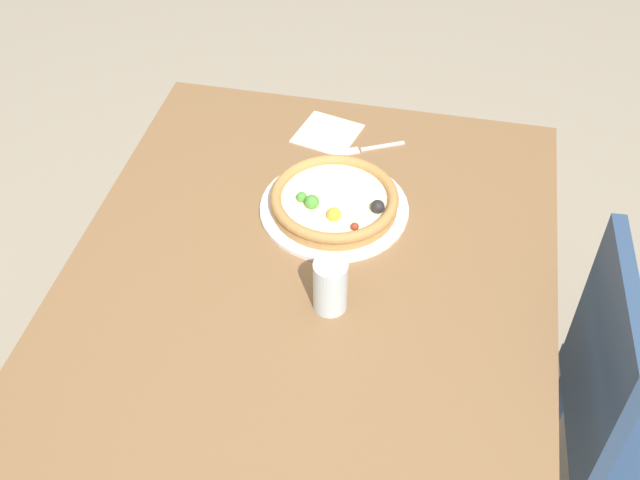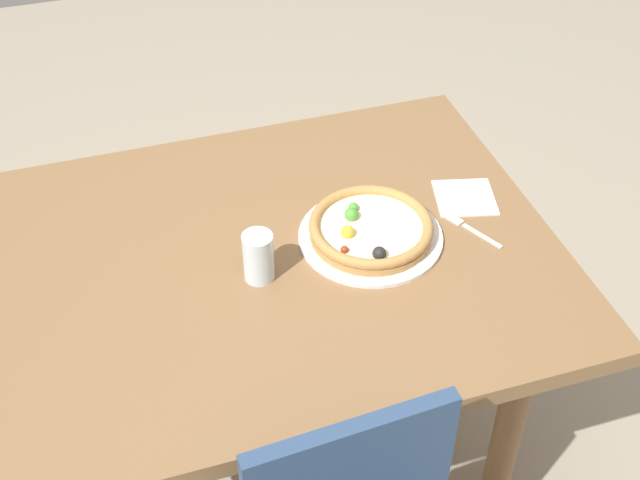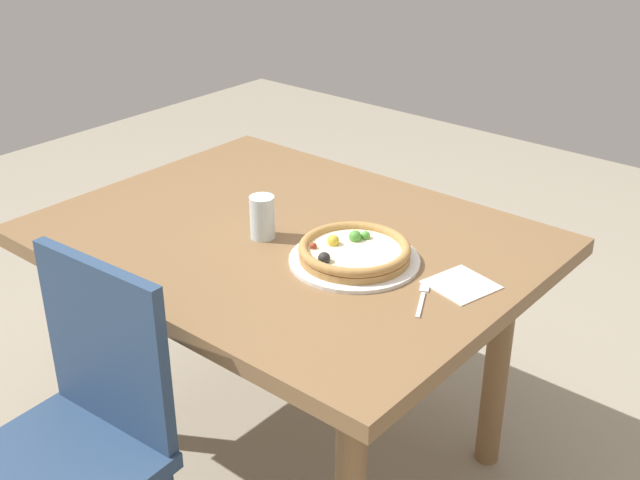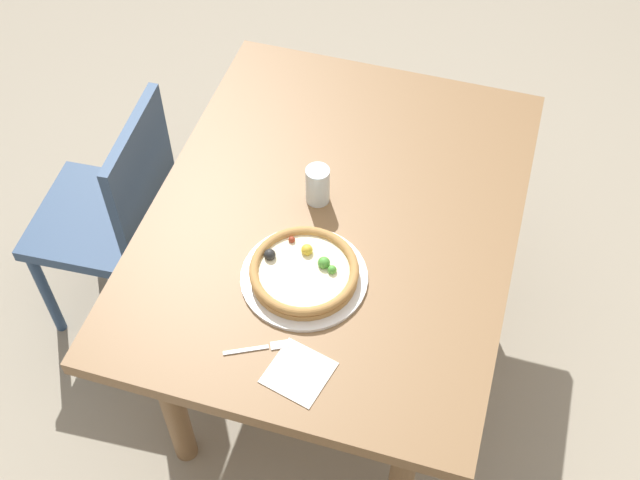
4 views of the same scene
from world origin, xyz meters
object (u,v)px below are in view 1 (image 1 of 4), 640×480
object	(u,v)px
chair_near	(638,419)
fork	(366,149)
plate	(334,208)
pizza	(334,200)
dining_table	(305,317)
drinking_glass	(330,286)
napkin	(328,134)

from	to	relation	value
chair_near	fork	distance (m)	0.85
fork	plate	bearing A→B (deg)	55.06
chair_near	pizza	distance (m)	0.78
pizza	fork	size ratio (longest dim) A/B	1.81
dining_table	drinking_glass	xyz separation A→B (m)	(-0.04, -0.06, 0.15)
dining_table	pizza	xyz separation A→B (m)	(0.23, -0.01, 0.12)
chair_near	drinking_glass	world-z (taller)	chair_near
pizza	plate	bearing A→B (deg)	16.05
fork	drinking_glass	size ratio (longest dim) A/B	1.34
chair_near	fork	bearing A→B (deg)	-128.53
chair_near	drinking_glass	bearing A→B (deg)	-90.72
pizza	fork	distance (m)	0.23
fork	chair_near	bearing A→B (deg)	118.36
plate	fork	world-z (taller)	plate
dining_table	fork	distance (m)	0.47
plate	fork	xyz separation A→B (m)	(0.22, -0.03, -0.00)
drinking_glass	napkin	world-z (taller)	drinking_glass
napkin	chair_near	bearing A→B (deg)	-123.48
drinking_glass	napkin	distance (m)	0.55
chair_near	plate	xyz separation A→B (m)	(0.24, 0.69, 0.25)
chair_near	plate	world-z (taller)	chair_near
plate	fork	distance (m)	0.23
drinking_glass	plate	bearing A→B (deg)	9.48
pizza	dining_table	bearing A→B (deg)	176.47
dining_table	pizza	distance (m)	0.26
fork	napkin	size ratio (longest dim) A/B	1.11
plate	drinking_glass	xyz separation A→B (m)	(-0.27, -0.05, 0.05)
chair_near	napkin	size ratio (longest dim) A/B	6.26
drinking_glass	napkin	bearing A→B (deg)	12.01
chair_near	dining_table	bearing A→B (deg)	-93.81
chair_near	napkin	bearing A→B (deg)	-126.96
napkin	plate	bearing A→B (deg)	-165.46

